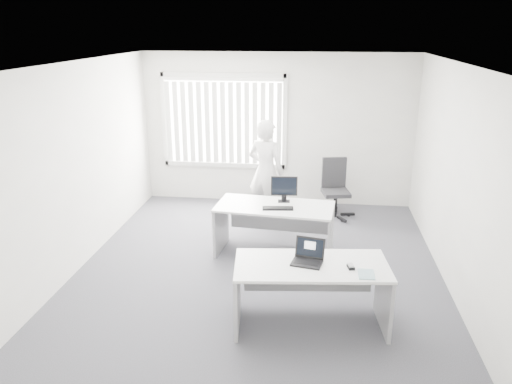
# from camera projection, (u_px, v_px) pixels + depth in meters

# --- Properties ---
(ground) EXTENTS (6.00, 6.00, 0.00)m
(ground) POSITION_uv_depth(u_px,v_px,m) (258.00, 273.00, 6.86)
(ground) COLOR #54535B
(ground) RESTS_ON ground
(wall_back) EXTENTS (5.00, 0.02, 2.80)m
(wall_back) POSITION_uv_depth(u_px,v_px,m) (277.00, 130.00, 9.24)
(wall_back) COLOR beige
(wall_back) RESTS_ON ground
(wall_front) EXTENTS (5.00, 0.02, 2.80)m
(wall_front) POSITION_uv_depth(u_px,v_px,m) (208.00, 295.00, 3.59)
(wall_front) COLOR beige
(wall_front) RESTS_ON ground
(wall_left) EXTENTS (0.02, 6.00, 2.80)m
(wall_left) POSITION_uv_depth(u_px,v_px,m) (74.00, 169.00, 6.71)
(wall_left) COLOR beige
(wall_left) RESTS_ON ground
(wall_right) EXTENTS (0.02, 6.00, 2.80)m
(wall_right) POSITION_uv_depth(u_px,v_px,m) (460.00, 183.00, 6.12)
(wall_right) COLOR beige
(wall_right) RESTS_ON ground
(ceiling) EXTENTS (5.00, 6.00, 0.02)m
(ceiling) POSITION_uv_depth(u_px,v_px,m) (258.00, 64.00, 5.97)
(ceiling) COLOR white
(ceiling) RESTS_ON wall_back
(window) EXTENTS (2.32, 0.06, 1.76)m
(window) POSITION_uv_depth(u_px,v_px,m) (224.00, 121.00, 9.27)
(window) COLOR silver
(window) RESTS_ON wall_back
(blinds) EXTENTS (2.20, 0.10, 1.50)m
(blinds) POSITION_uv_depth(u_px,v_px,m) (223.00, 123.00, 9.22)
(blinds) COLOR silver
(blinds) RESTS_ON wall_back
(desk_near) EXTENTS (1.75, 0.96, 0.77)m
(desk_near) POSITION_uv_depth(u_px,v_px,m) (311.00, 281.00, 5.51)
(desk_near) COLOR silver
(desk_near) RESTS_ON ground
(desk_far) EXTENTS (1.75, 0.94, 0.77)m
(desk_far) POSITION_uv_depth(u_px,v_px,m) (275.00, 219.00, 7.27)
(desk_far) COLOR silver
(desk_far) RESTS_ON ground
(office_chair) EXTENTS (0.70, 0.70, 1.04)m
(office_chair) POSITION_uv_depth(u_px,v_px,m) (335.00, 199.00, 8.84)
(office_chair) COLOR black
(office_chair) RESTS_ON ground
(person) EXTENTS (0.76, 0.64, 1.78)m
(person) POSITION_uv_depth(u_px,v_px,m) (266.00, 171.00, 8.45)
(person) COLOR silver
(person) RESTS_ON ground
(laptop) EXTENTS (0.38, 0.35, 0.25)m
(laptop) POSITION_uv_depth(u_px,v_px,m) (307.00, 253.00, 5.41)
(laptop) COLOR black
(laptop) RESTS_ON desk_near
(paper_sheet) EXTENTS (0.36, 0.27, 0.00)m
(paper_sheet) POSITION_uv_depth(u_px,v_px,m) (350.00, 267.00, 5.38)
(paper_sheet) COLOR silver
(paper_sheet) RESTS_ON desk_near
(mouse) EXTENTS (0.09, 0.12, 0.05)m
(mouse) POSITION_uv_depth(u_px,v_px,m) (351.00, 266.00, 5.34)
(mouse) COLOR #A6A6A9
(mouse) RESTS_ON paper_sheet
(booklet) EXTENTS (0.17, 0.23, 0.01)m
(booklet) POSITION_uv_depth(u_px,v_px,m) (366.00, 274.00, 5.21)
(booklet) COLOR silver
(booklet) RESTS_ON desk_near
(keyboard) EXTENTS (0.45, 0.19, 0.02)m
(keyboard) POSITION_uv_depth(u_px,v_px,m) (278.00, 208.00, 7.07)
(keyboard) COLOR black
(keyboard) RESTS_ON desk_far
(monitor) EXTENTS (0.39, 0.14, 0.39)m
(monitor) POSITION_uv_depth(u_px,v_px,m) (284.00, 189.00, 7.31)
(monitor) COLOR black
(monitor) RESTS_ON desk_far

